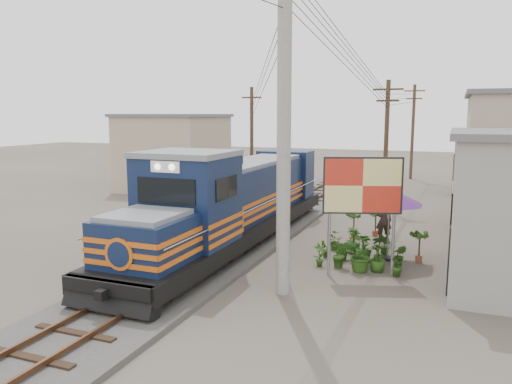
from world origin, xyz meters
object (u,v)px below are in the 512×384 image
at_px(billboard, 363,189).
at_px(vendor, 384,220).
at_px(market_umbrella, 390,196).
at_px(locomotive, 233,204).

distance_m(billboard, vendor, 5.06).
bearing_deg(vendor, market_umbrella, 81.49).
bearing_deg(vendor, locomotive, 8.50).
relative_size(market_umbrella, vendor, 1.73).
xyz_separation_m(locomotive, billboard, (5.32, -1.80, 1.16)).
xyz_separation_m(locomotive, market_umbrella, (5.92, 0.35, 0.61)).
bearing_deg(locomotive, vendor, 27.77).
relative_size(locomotive, billboard, 4.05).
bearing_deg(billboard, locomotive, 142.75).
bearing_deg(billboard, vendor, 69.93).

